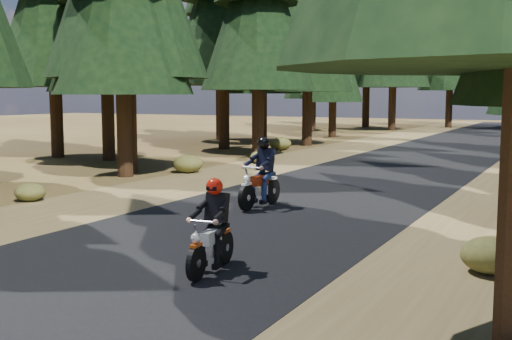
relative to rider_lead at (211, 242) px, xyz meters
The scene contains 7 objects.
ground 2.63m from the rider_lead, 117.88° to the left, with size 120.00×120.00×0.00m, color #422D17.
road 7.40m from the rider_lead, 99.42° to the left, with size 6.00×100.00×0.01m, color black.
shoulder_l 9.33m from the rider_lead, 128.57° to the left, with size 3.20×100.00×0.01m, color brown.
shoulder_r 8.05m from the rider_lead, 65.04° to the left, with size 3.20×100.00×0.01m, color brown.
understory_shrubs 9.64m from the rider_lead, 96.62° to the left, with size 15.19×31.66×0.63m.
rider_lead is the anchor object (origin of this frame).
rider_follow 5.68m from the rider_lead, 109.72° to the left, with size 0.66×1.89×1.66m.
Camera 1 is at (6.16, -10.33, 2.68)m, focal length 45.00 mm.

